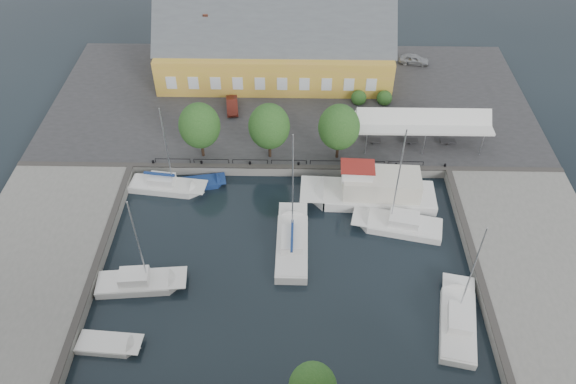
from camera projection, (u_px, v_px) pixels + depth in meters
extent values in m
plane|color=black|center=(287.00, 249.00, 50.63)|extent=(140.00, 140.00, 0.00)
cube|color=#2D2D30|center=(291.00, 102.00, 67.18)|extent=(56.00, 26.00, 1.00)
cube|color=slate|center=(36.00, 259.00, 49.12)|extent=(12.00, 24.00, 1.00)
cube|color=slate|center=(540.00, 266.00, 48.53)|extent=(12.00, 24.00, 1.00)
cube|color=#383533|center=(289.00, 167.00, 57.47)|extent=(56.00, 0.60, 0.12)
cube|color=#383533|center=(99.00, 256.00, 48.67)|extent=(0.60, 24.00, 0.12)
cube|color=#383533|center=(476.00, 261.00, 48.23)|extent=(0.60, 24.00, 0.12)
cylinder|color=black|center=(153.00, 162.00, 57.79)|extent=(0.24, 0.24, 0.40)
cylinder|color=black|center=(202.00, 163.00, 57.72)|extent=(0.24, 0.24, 0.40)
cylinder|color=black|center=(250.00, 163.00, 57.65)|extent=(0.24, 0.24, 0.40)
cylinder|color=black|center=(299.00, 164.00, 57.59)|extent=(0.24, 0.24, 0.40)
cylinder|color=black|center=(347.00, 164.00, 57.52)|extent=(0.24, 0.24, 0.40)
cylinder|color=black|center=(396.00, 165.00, 57.45)|extent=(0.24, 0.24, 0.40)
cylinder|color=black|center=(445.00, 166.00, 57.38)|extent=(0.24, 0.24, 0.40)
cube|color=gold|center=(275.00, 60.00, 69.00)|extent=(28.00, 10.00, 4.50)
cube|color=#474C51|center=(275.00, 34.00, 66.63)|extent=(28.56, 7.60, 7.60)
cube|color=gold|center=(201.00, 40.00, 73.88)|extent=(6.00, 6.00, 3.50)
cube|color=brown|center=(206.00, 19.00, 65.48)|extent=(0.60, 0.60, 1.20)
cube|color=white|center=(423.00, 123.00, 58.58)|extent=(14.00, 4.00, 0.25)
cylinder|color=silver|center=(366.00, 143.00, 58.25)|extent=(0.10, 0.10, 2.70)
cylinder|color=silver|center=(363.00, 123.00, 60.89)|extent=(0.10, 0.10, 2.70)
cylinder|color=silver|center=(424.00, 144.00, 58.17)|extent=(0.10, 0.10, 2.70)
cylinder|color=silver|center=(419.00, 123.00, 60.81)|extent=(0.10, 0.10, 2.70)
cylinder|color=silver|center=(482.00, 145.00, 58.09)|extent=(0.10, 0.10, 2.70)
cylinder|color=silver|center=(474.00, 124.00, 60.73)|extent=(0.10, 0.10, 2.70)
cylinder|color=black|center=(202.00, 148.00, 58.17)|extent=(0.30, 0.30, 2.10)
ellipsoid|color=#1F4F1C|center=(199.00, 126.00, 56.25)|extent=(4.20, 4.20, 4.83)
cylinder|color=black|center=(270.00, 149.00, 58.08)|extent=(0.30, 0.30, 2.10)
ellipsoid|color=#1F4F1C|center=(269.00, 126.00, 56.15)|extent=(4.20, 4.20, 4.83)
cylinder|color=black|center=(337.00, 149.00, 57.98)|extent=(0.30, 0.30, 2.10)
ellipsoid|color=#1F4F1C|center=(339.00, 127.00, 56.06)|extent=(4.20, 4.20, 4.83)
imported|color=#9EA1A6|center=(414.00, 59.00, 72.31)|extent=(4.08, 2.24, 1.32)
imported|color=#5F1E15|center=(232.00, 105.00, 64.69)|extent=(1.72, 3.78, 1.20)
cube|color=white|center=(292.00, 251.00, 50.30)|extent=(2.85, 7.45, 1.50)
cube|color=white|center=(292.00, 237.00, 50.44)|extent=(2.76, 8.93, 0.08)
cube|color=white|center=(292.00, 240.00, 49.58)|extent=(1.92, 2.99, 0.90)
cylinder|color=silver|center=(293.00, 188.00, 47.10)|extent=(0.12, 0.12, 11.13)
cube|color=navy|center=(292.00, 236.00, 48.94)|extent=(0.26, 3.71, 0.22)
cube|color=white|center=(379.00, 199.00, 55.33)|extent=(10.88, 4.49, 1.80)
cube|color=white|center=(366.00, 191.00, 54.76)|extent=(13.02, 4.42, 0.08)
cube|color=beige|center=(381.00, 184.00, 53.98)|extent=(7.51, 3.74, 2.20)
cube|color=white|center=(357.00, 172.00, 53.14)|extent=(3.04, 2.34, 1.20)
cube|color=maroon|center=(358.00, 167.00, 52.69)|extent=(3.31, 2.47, 0.10)
cube|color=white|center=(404.00, 228.00, 52.49)|extent=(7.21, 4.22, 1.30)
cube|color=white|center=(396.00, 222.00, 52.16)|extent=(8.51, 4.39, 0.08)
cube|color=white|center=(404.00, 219.00, 51.73)|extent=(3.05, 2.47, 0.90)
cylinder|color=silver|center=(398.00, 179.00, 48.69)|extent=(0.12, 0.12, 10.56)
cube|color=white|center=(457.00, 329.00, 44.42)|extent=(4.00, 7.23, 1.30)
cube|color=white|center=(459.00, 315.00, 44.56)|extent=(4.16, 8.54, 0.08)
cube|color=white|center=(460.00, 319.00, 43.76)|extent=(2.34, 3.04, 0.90)
cylinder|color=silver|center=(472.00, 272.00, 41.71)|extent=(0.12, 0.12, 9.54)
cube|color=white|center=(162.00, 188.00, 56.56)|extent=(6.51, 3.03, 1.30)
cube|color=white|center=(169.00, 184.00, 56.01)|extent=(7.74, 3.10, 0.08)
cube|color=white|center=(162.00, 180.00, 55.77)|extent=(2.68, 1.84, 0.90)
cylinder|color=silver|center=(167.00, 149.00, 52.88)|extent=(0.12, 0.12, 9.15)
cube|color=navy|center=(159.00, 174.00, 55.27)|extent=(3.14, 0.61, 0.22)
cube|color=white|center=(135.00, 285.00, 47.58)|extent=(6.33, 3.04, 1.30)
cube|color=white|center=(142.00, 280.00, 47.15)|extent=(7.54, 3.06, 0.08)
cube|color=white|center=(134.00, 277.00, 46.80)|extent=(2.60, 1.91, 0.90)
cylinder|color=silver|center=(138.00, 244.00, 44.11)|extent=(0.12, 0.12, 9.10)
cube|color=white|center=(105.00, 345.00, 43.34)|extent=(4.22, 2.23, 0.90)
cube|color=white|center=(110.00, 342.00, 42.97)|extent=(5.03, 2.21, 0.08)
cube|color=navy|center=(199.00, 184.00, 57.00)|extent=(4.03, 2.55, 0.80)
cube|color=navy|center=(203.00, 181.00, 56.76)|extent=(4.75, 2.62, 0.08)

